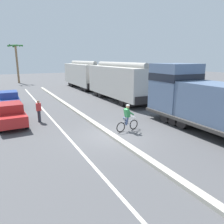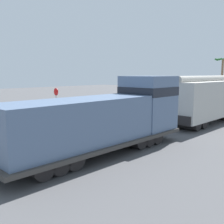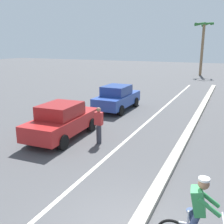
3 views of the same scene
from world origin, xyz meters
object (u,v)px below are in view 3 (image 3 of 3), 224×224
object	(u,v)px
parked_car_red	(62,120)
cyclist	(198,218)
parked_car_blue	(117,98)
palm_tree_near	(203,36)
pedestrian_by_cars	(99,125)

from	to	relation	value
parked_car_red	cyclist	bearing A→B (deg)	-35.16
parked_car_blue	palm_tree_near	world-z (taller)	palm_tree_near
parked_car_red	parked_car_blue	xyz separation A→B (m)	(0.16, 5.94, 0.00)
parked_car_red	pedestrian_by_cars	distance (m)	1.88
parked_car_red	palm_tree_near	size ratio (longest dim) A/B	0.60
cyclist	palm_tree_near	xyz separation A→B (m)	(-3.89, 33.42, 4.50)
parked_car_red	pedestrian_by_cars	size ratio (longest dim) A/B	2.64
parked_car_red	pedestrian_by_cars	world-z (taller)	same
cyclist	palm_tree_near	size ratio (longest dim) A/B	0.24
parked_car_blue	palm_tree_near	bearing A→B (deg)	83.62
parked_car_blue	cyclist	world-z (taller)	cyclist
palm_tree_near	pedestrian_by_cars	bearing A→B (deg)	-91.65
parked_car_blue	cyclist	xyz separation A→B (m)	(6.44, -10.58, 0.00)
cyclist	pedestrian_by_cars	world-z (taller)	cyclist
parked_car_blue	parked_car_red	bearing A→B (deg)	-91.51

